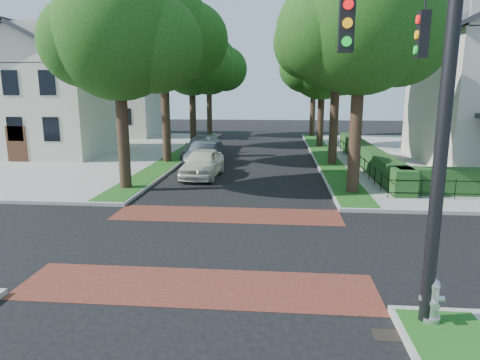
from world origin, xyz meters
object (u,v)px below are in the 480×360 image
traffic_signal (431,98)px  parked_car_front (203,163)px  parked_car_middle (205,154)px  parked_car_rear (202,147)px  fire_hydrant (432,300)px

traffic_signal → parked_car_front: traffic_signal is taller
parked_car_middle → parked_car_rear: 3.20m
traffic_signal → fire_hydrant: 4.11m
parked_car_front → parked_car_middle: size_ratio=1.02×
traffic_signal → fire_hydrant: (0.31, -0.19, -4.09)m
parked_car_front → parked_car_middle: parked_car_front is taller
parked_car_rear → fire_hydrant: 24.01m
traffic_signal → parked_car_rear: 24.04m
parked_car_front → fire_hydrant: (7.50, -15.26, -0.19)m
parked_car_middle → parked_car_rear: bearing=108.5°
traffic_signal → parked_car_middle: size_ratio=1.71×
parked_car_middle → fire_hydrant: bearing=-62.2°
parked_car_rear → parked_car_middle: bearing=-73.9°
parked_car_middle → traffic_signal: bearing=-62.8°
traffic_signal → parked_car_middle: 20.92m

